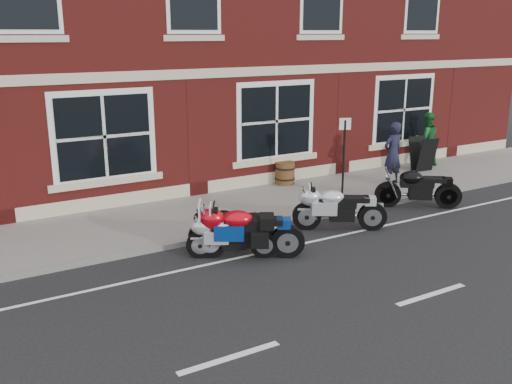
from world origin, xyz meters
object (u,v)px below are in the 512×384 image
Objects in this scene: moto_sport_black at (229,225)px; pedestrian_left at (393,153)px; a_board_sign at (423,154)px; moto_sport_silver at (338,206)px; parking_sign at (344,153)px; moto_touring_silver at (229,234)px; moto_naked_black at (416,186)px; barrel_planter at (285,173)px; pedestrian_right at (426,139)px; moto_sport_red at (246,230)px.

pedestrian_left reaches higher than moto_sport_black.
moto_sport_black is 8.76m from a_board_sign.
parking_sign is at bearing -9.92° from moto_sport_silver.
parking_sign is at bearing -37.24° from moto_touring_silver.
barrel_planter is at bearing 64.79° from moto_naked_black.
moto_sport_silver is 4.34m from pedestrian_left.
pedestrian_right is at bearing -13.39° from moto_naked_black.
moto_naked_black is at bearing -71.72° from moto_sport_black.
moto_sport_black is 0.95× the size of moto_naked_black.
moto_touring_silver reaches higher than barrel_planter.
a_board_sign is (5.72, 2.89, 0.11)m from moto_sport_silver.
pedestrian_right is at bearing -36.71° from moto_sport_red.
moto_sport_red is at bearing -130.12° from parking_sign.
barrel_planter is at bearing -28.87° from moto_sport_black.
moto_touring_silver is 0.77× the size of parking_sign.
barrel_planter is (3.64, 3.39, -0.03)m from moto_sport_black.
barrel_planter is at bearing 126.06° from parking_sign.
pedestrian_left is 2.96m from pedestrian_right.
pedestrian_right reaches higher than moto_naked_black.
pedestrian_left is (6.37, 1.84, 0.56)m from moto_sport_black.
parking_sign is (-2.27, -0.54, 0.34)m from pedestrian_left.
a_board_sign is (2.00, 0.72, -0.37)m from pedestrian_left.
pedestrian_left reaches higher than moto_touring_silver.
moto_naked_black is 2.07m from parking_sign.
pedestrian_right is at bearing -38.89° from moto_touring_silver.
pedestrian_left is at bearing -37.59° from moto_sport_red.
barrel_planter is at bearing -10.98° from moto_sport_red.
moto_naked_black is (2.87, 0.35, 0.01)m from moto_sport_silver.
moto_sport_silver is at bearing -79.12° from moto_sport_black.
moto_sport_red is 1.86× the size of a_board_sign.
barrel_planter is (-2.74, 1.56, -0.59)m from pedestrian_left.
pedestrian_right is 2.70× the size of barrel_planter.
moto_sport_black is 2.71× the size of barrel_planter.
moto_touring_silver is 0.35m from moto_sport_red.
moto_sport_black is 0.82× the size of parking_sign.
moto_sport_red is 6.90m from pedestrian_left.
pedestrian_right is at bearing -30.11° from moto_sport_silver.
moto_sport_silver reaches higher than moto_sport_black.
moto_sport_black is at bearing 35.53° from pedestrian_right.
pedestrian_left is 2.77× the size of barrel_planter.
parking_sign reaches higher than pedestrian_left.
moto_touring_silver is 2.97m from moto_sport_silver.
pedestrian_right is 5.28m from parking_sign.
moto_touring_silver is at bearing -133.42° from parking_sign.
pedestrian_left is (3.72, 2.18, 0.47)m from moto_sport_silver.
moto_touring_silver is at bearing 131.53° from moto_naked_black.
a_board_sign is (8.38, 3.30, 0.08)m from moto_sport_red.
a_board_sign is (8.38, 2.56, 0.19)m from moto_sport_black.
pedestrian_right is at bearing 42.90° from a_board_sign.
pedestrian_right is (3.54, 3.07, 0.44)m from moto_naked_black.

